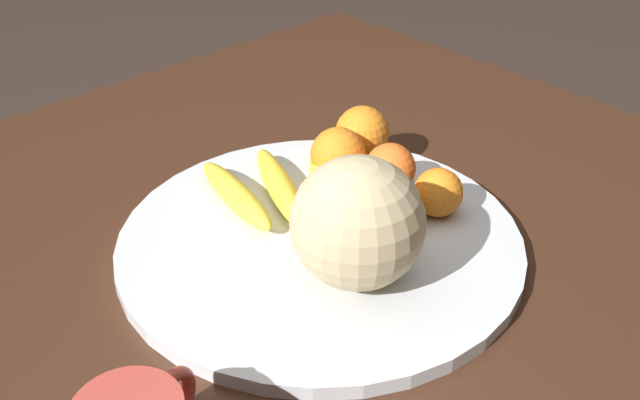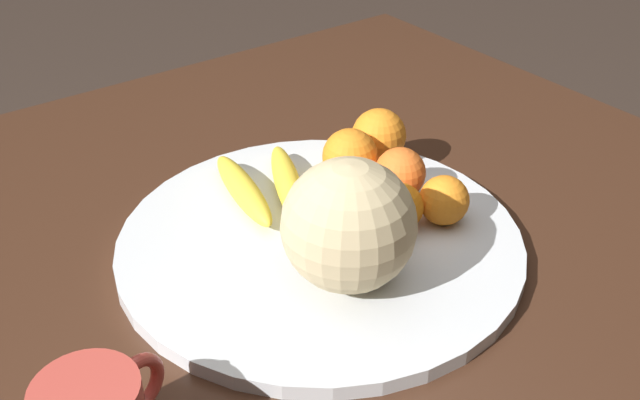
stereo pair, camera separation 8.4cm
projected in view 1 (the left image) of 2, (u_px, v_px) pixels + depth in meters
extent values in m
cube|color=#3D2316|center=(259.00, 259.00, 0.90)|extent=(1.31, 1.06, 0.04)
cube|color=#3D2316|center=(336.00, 204.00, 1.71)|extent=(0.07, 0.07, 0.74)
cylinder|color=silver|center=(320.00, 242.00, 0.88)|extent=(0.47, 0.47, 0.02)
torus|color=#47382D|center=(320.00, 240.00, 0.88)|extent=(0.47, 0.47, 0.01)
sphere|color=#C6B284|center=(358.00, 223.00, 0.77)|extent=(0.14, 0.14, 0.14)
sphere|color=brown|center=(302.00, 227.00, 0.86)|extent=(0.03, 0.03, 0.03)
ellipsoid|color=yellow|center=(323.00, 180.00, 0.94)|extent=(0.15, 0.17, 0.03)
ellipsoid|color=yellow|center=(280.00, 186.00, 0.93)|extent=(0.11, 0.18, 0.03)
ellipsoid|color=yellow|center=(236.00, 195.00, 0.91)|extent=(0.07, 0.18, 0.03)
sphere|color=orange|center=(390.00, 168.00, 0.94)|extent=(0.06, 0.06, 0.06)
sphere|color=orange|center=(397.00, 202.00, 0.88)|extent=(0.06, 0.06, 0.06)
sphere|color=orange|center=(362.00, 133.00, 1.01)|extent=(0.07, 0.07, 0.07)
sphere|color=orange|center=(347.00, 192.00, 0.90)|extent=(0.06, 0.06, 0.06)
sphere|color=orange|center=(438.00, 192.00, 0.90)|extent=(0.06, 0.06, 0.06)
sphere|color=orange|center=(338.00, 155.00, 0.96)|extent=(0.07, 0.07, 0.07)
cube|color=white|center=(360.00, 235.00, 0.87)|extent=(0.10, 0.04, 0.00)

